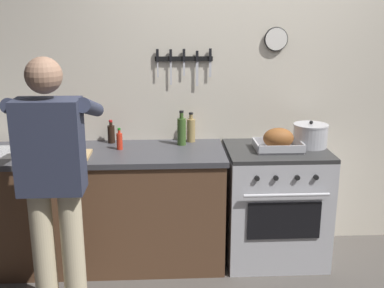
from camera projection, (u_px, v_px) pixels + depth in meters
wall_back at (243, 89)px, 3.79m from camera, size 6.00×0.13×2.60m
counter_block at (90, 207)px, 3.61m from camera, size 2.03×0.65×0.90m
stove at (274, 204)px, 3.68m from camera, size 0.76×0.67×0.90m
person_cook at (53, 176)px, 2.82m from camera, size 0.51×0.63×1.66m
roasting_pan at (278, 140)px, 3.51m from camera, size 0.35×0.26×0.17m
stock_pot at (310, 135)px, 3.60m from camera, size 0.26×0.26×0.20m
cutting_board at (65, 155)px, 3.36m from camera, size 0.36×0.24×0.02m
bottle_hot_sauce at (120, 141)px, 3.52m from camera, size 0.05×0.05×0.16m
bottle_vinegar at (191, 130)px, 3.73m from camera, size 0.07×0.07×0.24m
bottle_wine_red at (61, 129)px, 3.56m from camera, size 0.07×0.07×0.33m
bottle_soy_sauce at (111, 134)px, 3.70m from camera, size 0.06×0.06×0.18m
bottle_olive_oil at (182, 131)px, 3.63m from camera, size 0.07×0.07×0.27m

